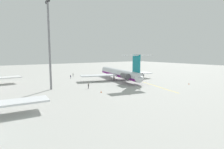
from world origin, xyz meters
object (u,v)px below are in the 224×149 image
at_px(safety_cone_wingtip, 124,73).
at_px(main_jetliner, 120,73).
at_px(light_mast, 49,42).
at_px(safety_cone_tail, 189,84).
at_px(ground_crew_portside, 130,72).
at_px(ground_crew_starboard, 73,74).
at_px(ground_crew_near_tail, 88,85).
at_px(ground_crew_near_nose, 71,76).
at_px(safety_cone_nose, 101,92).

bearing_deg(safety_cone_wingtip, main_jetliner, 138.21).
bearing_deg(light_mast, safety_cone_tail, -113.53).
distance_m(ground_crew_portside, ground_crew_starboard, 35.51).
relative_size(safety_cone_wingtip, safety_cone_tail, 1.00).
distance_m(safety_cone_wingtip, light_mast, 58.13).
relative_size(ground_crew_near_tail, ground_crew_starboard, 1.01).
xyz_separation_m(ground_crew_near_tail, ground_crew_portside, (28.16, -43.35, -0.00)).
relative_size(ground_crew_starboard, safety_cone_wingtip, 3.27).
height_order(main_jetliner, ground_crew_starboard, main_jetliner).
xyz_separation_m(ground_crew_near_nose, safety_cone_nose, (-35.85, 3.79, -0.89)).
xyz_separation_m(ground_crew_near_nose, safety_cone_tail, (-42.94, -33.66, -0.89)).
bearing_deg(ground_crew_portside, ground_crew_near_tail, 160.50).
xyz_separation_m(main_jetliner, safety_cone_tail, (-24.97, -16.38, -3.01)).
distance_m(ground_crew_near_nose, light_mast, 30.55).
bearing_deg(main_jetliner, light_mast, 107.43).
distance_m(main_jetliner, ground_crew_near_nose, 25.01).
relative_size(ground_crew_near_nose, ground_crew_starboard, 1.02).
height_order(ground_crew_near_tail, ground_crew_starboard, ground_crew_near_tail).
xyz_separation_m(ground_crew_starboard, light_mast, (-29.10, 19.96, 15.13)).
bearing_deg(ground_crew_near_nose, ground_crew_starboard, 145.50).
xyz_separation_m(safety_cone_nose, safety_cone_wingtip, (37.86, -38.92, 0.00)).
bearing_deg(safety_cone_nose, ground_crew_near_nose, -6.03).
xyz_separation_m(safety_cone_wingtip, safety_cone_tail, (-44.95, 1.47, 0.00)).
bearing_deg(ground_crew_near_nose, ground_crew_near_tail, -13.12).
height_order(safety_cone_nose, safety_cone_tail, same).
height_order(main_jetliner, safety_cone_wingtip, main_jetliner).
height_order(ground_crew_near_nose, ground_crew_starboard, ground_crew_near_nose).
relative_size(ground_crew_near_nose, safety_cone_tail, 3.34).
height_order(main_jetliner, ground_crew_near_nose, main_jetliner).
xyz_separation_m(ground_crew_near_tail, safety_cone_wingtip, (29.65, -39.30, -0.88)).
bearing_deg(safety_cone_wingtip, safety_cone_tail, 178.13).
bearing_deg(safety_cone_nose, light_mast, 39.41).
bearing_deg(safety_cone_nose, ground_crew_starboard, -10.65).
bearing_deg(safety_cone_nose, safety_cone_wingtip, -45.79).
bearing_deg(ground_crew_near_tail, ground_crew_near_nose, -12.01).
height_order(ground_crew_portside, ground_crew_starboard, ground_crew_portside).
relative_size(main_jetliner, safety_cone_wingtip, 74.82).
distance_m(ground_crew_starboard, safety_cone_tail, 58.41).
distance_m(main_jetliner, ground_crew_portside, 28.74).
bearing_deg(main_jetliner, safety_cone_tail, -135.44).
distance_m(ground_crew_portside, safety_cone_wingtip, 4.40).
bearing_deg(safety_cone_tail, ground_crew_portside, -7.24).
distance_m(ground_crew_near_tail, ground_crew_starboard, 36.27).
bearing_deg(light_mast, ground_crew_near_tail, -118.32).
xyz_separation_m(ground_crew_near_nose, ground_crew_starboard, (7.60, -4.38, -0.02)).
height_order(ground_crew_near_tail, safety_cone_nose, ground_crew_near_tail).
xyz_separation_m(safety_cone_nose, safety_cone_tail, (-7.09, -37.45, 0.00)).
relative_size(safety_cone_wingtip, light_mast, 0.02).
xyz_separation_m(ground_crew_portside, safety_cone_tail, (-43.46, 5.52, -0.87)).
height_order(safety_cone_nose, light_mast, light_mast).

